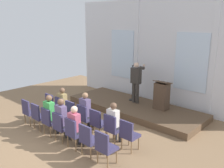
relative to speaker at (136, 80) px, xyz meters
The scene contains 26 objects.
ground_plane 4.37m from the speaker, 88.50° to the right, with size 13.71×13.71×0.00m, color #846647.
rear_partition 1.49m from the speaker, 82.81° to the left, with size 8.72×0.14×4.55m.
stage_platform 1.16m from the speaker, 67.15° to the right, with size 5.78×2.11×0.25m, color brown.
speaker is the anchor object (origin of this frame).
mic_stand 0.75m from the speaker, 153.43° to the left, with size 0.28×0.28×1.55m.
lectern 1.29m from the speaker, ahead, with size 0.60×0.48×1.16m.
chair_r0_c0 3.52m from the speaker, 120.85° to the right, with size 0.46×0.44×0.94m.
chair_r0_c1 3.26m from the speaker, 111.10° to the right, with size 0.46×0.44×0.94m.
audience_r0_c1 3.14m from the speaker, 111.65° to the right, with size 0.36×0.39×1.28m.
chair_r0_c2 3.09m from the speaker, 99.89° to the right, with size 0.46×0.44×0.94m.
chair_r0_c3 3.05m from the speaker, 87.88° to the right, with size 0.46×0.44×0.94m.
audience_r0_c3 2.93m from the speaker, 87.82° to the right, with size 0.36×0.39×1.36m.
chair_r0_c4 3.14m from the speaker, 76.05° to the right, with size 0.46×0.44×0.94m.
chair_r0_c5 3.34m from the speaker, 65.30° to the right, with size 0.46×0.44×0.94m.
audience_r0_c5 3.23m from the speaker, 64.68° to the right, with size 0.36×0.39×1.30m.
chair_r0_c6 3.64m from the speaker, 56.13° to the right, with size 0.46×0.44×0.94m.
chair_r1_c0 4.37m from the speaker, 114.25° to the right, with size 0.46×0.44×0.94m.
chair_r1_c1 4.15m from the speaker, 106.22° to the right, with size 0.46×0.44×0.94m.
chair_r1_c2 4.03m from the speaker, 97.49° to the right, with size 0.46×0.44×0.94m.
audience_r1_c2 3.92m from the speaker, 97.65° to the right, with size 0.36×0.39×1.36m.
chair_r1_c3 3.99m from the speaker, 88.40° to the right, with size 0.46×0.44×0.94m.
audience_r1_c3 3.88m from the speaker, 88.37° to the right, with size 0.36×0.39×1.38m.
chair_r1_c4 4.06m from the speaker, 79.39° to the right, with size 0.46×0.44×0.94m.
audience_r1_c4 3.95m from the speaker, 79.17° to the right, with size 0.36×0.39×1.29m.
chair_r1_c5 4.22m from the speaker, 70.87° to the right, with size 0.46×0.44×0.94m.
chair_r1_c6 4.46m from the speaker, 63.15° to the right, with size 0.46×0.44×0.94m.
Camera 1 is at (5.81, -3.78, 3.64)m, focal length 39.18 mm.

